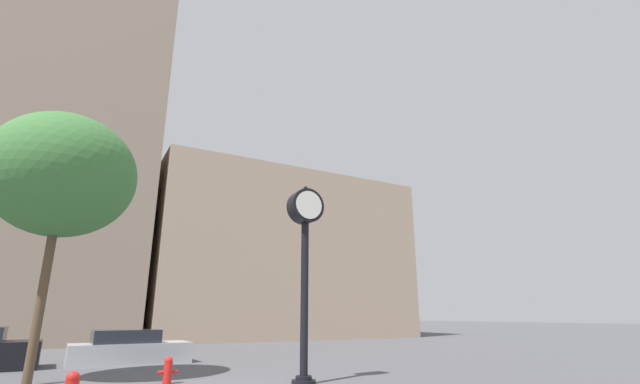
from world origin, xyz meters
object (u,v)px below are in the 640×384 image
object	(u,v)px
bare_tree	(63,176)
car_silver	(129,349)
street_clock	(305,243)
fire_hydrant_near	(168,370)

from	to	relation	value
bare_tree	car_silver	bearing A→B (deg)	56.51
street_clock	bare_tree	distance (m)	7.38
car_silver	fire_hydrant_near	bearing A→B (deg)	-88.40
street_clock	bare_tree	world-z (taller)	bare_tree
car_silver	bare_tree	world-z (taller)	bare_tree
car_silver	fire_hydrant_near	world-z (taller)	car_silver
fire_hydrant_near	street_clock	bearing A→B (deg)	-31.22
street_clock	bare_tree	xyz separation A→B (m)	(-6.29, 3.32, 1.96)
car_silver	bare_tree	xyz separation A→B (m)	(-2.82, -4.26, 5.16)
street_clock	car_silver	world-z (taller)	street_clock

